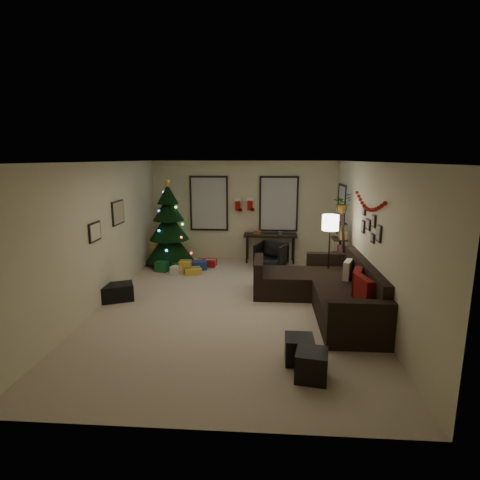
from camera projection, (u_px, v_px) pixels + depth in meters
The scene contains 29 objects.
floor at pixel (233, 305), 7.40m from camera, with size 7.00×7.00×0.00m, color #C8B397.
ceiling at pixel (232, 162), 6.84m from camera, with size 7.00×7.00×0.00m, color white.
wall_back at pixel (244, 211), 10.54m from camera, with size 5.00×5.00×0.00m, color beige.
wall_front at pixel (200, 308), 3.71m from camera, with size 5.00×5.00×0.00m, color beige.
wall_left at pixel (101, 234), 7.29m from camera, with size 7.00×7.00×0.00m, color beige.
wall_right at pixel (370, 238), 6.95m from camera, with size 7.00×7.00×0.00m, color beige.
window_back_left at pixel (209, 203), 10.53m from camera, with size 1.05×0.06×1.50m.
window_back_right at pixel (279, 204), 10.40m from camera, with size 1.05×0.06×1.50m.
window_right_wall at pixel (342, 211), 9.41m from camera, with size 0.06×0.90×1.30m.
christmas_tree at pixel (169, 229), 10.01m from camera, with size 1.24×1.24×2.31m.
presents at pixel (186, 266), 9.70m from camera, with size 1.50×1.01×0.30m.
sofa at pixel (328, 291), 7.26m from camera, with size 2.15×3.10×0.93m.
pillow_red_a at pixel (363, 292), 6.22m from camera, with size 0.13×0.49×0.49m, color maroon.
pillow_red_b at pixel (357, 283), 6.67m from camera, with size 0.13×0.49×0.49m, color maroon.
pillow_cream at pixel (348, 271), 7.45m from camera, with size 0.12×0.40×0.40m, color beige.
ottoman_near at pixel (299, 349), 5.30m from camera, with size 0.39×0.39×0.37m, color black.
ottoman_far at pixel (312, 365), 4.89m from camera, with size 0.40×0.40×0.38m, color black.
desk at pixel (270, 237), 10.36m from camera, with size 1.41×0.51×0.76m.
desk_chair at pixel (271, 256), 9.79m from camera, with size 0.65×0.61×0.67m, color black.
bookshelf at pixel (341, 249), 8.58m from camera, with size 0.30×0.47×1.58m.
potted_plant at pixel (343, 200), 8.50m from camera, with size 0.52×0.45×0.58m, color #4C4C4C.
floor_lamp at pixel (330, 228), 7.99m from camera, with size 0.34×0.34×1.62m.
art_map at pixel (118, 213), 8.05m from camera, with size 0.04×0.60×0.50m.
art_abstract at pixel (95, 232), 6.97m from camera, with size 0.04×0.45×0.35m.
gallery at pixel (371, 227), 6.84m from camera, with size 0.03×1.25×0.54m.
garland at pixel (369, 203), 6.89m from camera, with size 0.08×1.90×0.30m, color #A5140C, non-canonical shape.
stocking_left at pixel (238, 204), 10.37m from camera, with size 0.20×0.05×0.36m.
stocking_right at pixel (250, 204), 10.31m from camera, with size 0.20×0.05×0.36m.
storage_bin at pixel (116, 292), 7.62m from camera, with size 0.65×0.43×0.32m, color black.
Camera 1 is at (0.62, -6.96, 2.76)m, focal length 28.81 mm.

